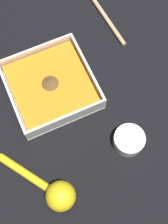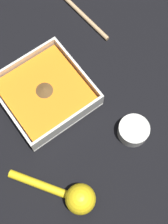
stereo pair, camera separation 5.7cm
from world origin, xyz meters
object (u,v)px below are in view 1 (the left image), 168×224
(lemon_squeezer, at_px, (55,193))
(wooden_spoon, at_px, (101,11))
(square_dish, at_px, (51,86))
(spice_bowl, at_px, (129,140))

(lemon_squeezer, distance_m, wooden_spoon, 0.52)
(square_dish, bearing_deg, spice_bowl, -60.86)
(spice_bowl, height_order, lemon_squeezer, lemon_squeezer)
(square_dish, distance_m, lemon_squeezer, 0.26)
(spice_bowl, xyz_separation_m, wooden_spoon, (0.11, 0.37, -0.01))
(square_dish, height_order, lemon_squeezer, lemon_squeezer)
(square_dish, bearing_deg, lemon_squeezer, -109.68)
(spice_bowl, distance_m, wooden_spoon, 0.39)
(square_dish, relative_size, lemon_squeezer, 1.13)
(spice_bowl, bearing_deg, square_dish, 119.14)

